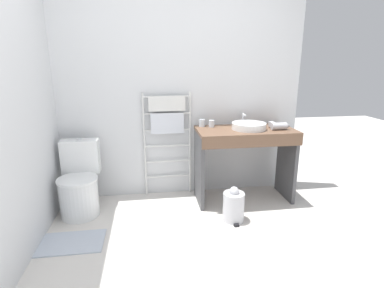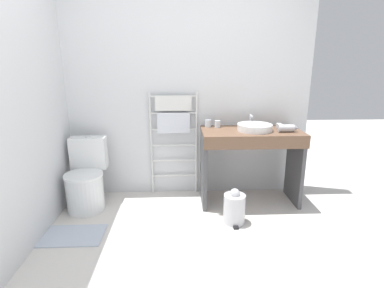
{
  "view_description": "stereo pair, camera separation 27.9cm",
  "coord_description": "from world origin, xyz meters",
  "px_view_note": "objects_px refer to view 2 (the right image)",
  "views": [
    {
      "loc": [
        -0.34,
        -1.88,
        1.57
      ],
      "look_at": [
        0.05,
        0.78,
        0.82
      ],
      "focal_mm": 28.0,
      "sensor_mm": 36.0,
      "label": 1
    },
    {
      "loc": [
        -0.06,
        -1.91,
        1.57
      ],
      "look_at": [
        0.05,
        0.78,
        0.82
      ],
      "focal_mm": 28.0,
      "sensor_mm": 36.0,
      "label": 2
    }
  ],
  "objects_px": {
    "cup_near_wall": "(208,123)",
    "hair_dryer": "(286,128)",
    "toilet": "(86,181)",
    "towel_radiator": "(174,123)",
    "sink_basin": "(255,127)",
    "cup_near_edge": "(217,124)",
    "trash_bin": "(234,208)"
  },
  "relations": [
    {
      "from": "cup_near_wall",
      "to": "hair_dryer",
      "type": "height_order",
      "value": "cup_near_wall"
    },
    {
      "from": "toilet",
      "to": "cup_near_wall",
      "type": "height_order",
      "value": "cup_near_wall"
    },
    {
      "from": "towel_radiator",
      "to": "cup_near_wall",
      "type": "bearing_deg",
      "value": -9.53
    },
    {
      "from": "towel_radiator",
      "to": "hair_dryer",
      "type": "xyz_separation_m",
      "value": [
        1.2,
        -0.33,
        0.01
      ]
    },
    {
      "from": "sink_basin",
      "to": "towel_radiator",
      "type": "bearing_deg",
      "value": 162.62
    },
    {
      "from": "sink_basin",
      "to": "cup_near_edge",
      "type": "distance_m",
      "value": 0.42
    },
    {
      "from": "trash_bin",
      "to": "cup_near_wall",
      "type": "bearing_deg",
      "value": 107.76
    },
    {
      "from": "hair_dryer",
      "to": "trash_bin",
      "type": "distance_m",
      "value": 1.02
    },
    {
      "from": "sink_basin",
      "to": "trash_bin",
      "type": "relative_size",
      "value": 1.03
    },
    {
      "from": "toilet",
      "to": "hair_dryer",
      "type": "bearing_deg",
      "value": -0.3
    },
    {
      "from": "cup_near_wall",
      "to": "cup_near_edge",
      "type": "relative_size",
      "value": 1.08
    },
    {
      "from": "toilet",
      "to": "trash_bin",
      "type": "bearing_deg",
      "value": -14.49
    },
    {
      "from": "cup_near_wall",
      "to": "sink_basin",
      "type": "bearing_deg",
      "value": -23.26
    },
    {
      "from": "towel_radiator",
      "to": "hair_dryer",
      "type": "relative_size",
      "value": 5.5
    },
    {
      "from": "cup_near_edge",
      "to": "trash_bin",
      "type": "height_order",
      "value": "cup_near_edge"
    },
    {
      "from": "towel_radiator",
      "to": "sink_basin",
      "type": "xyz_separation_m",
      "value": [
        0.88,
        -0.27,
        0.0
      ]
    },
    {
      "from": "cup_near_wall",
      "to": "towel_radiator",
      "type": "bearing_deg",
      "value": 170.47
    },
    {
      "from": "cup_near_wall",
      "to": "trash_bin",
      "type": "distance_m",
      "value": 1.0
    },
    {
      "from": "sink_basin",
      "to": "cup_near_wall",
      "type": "distance_m",
      "value": 0.53
    },
    {
      "from": "toilet",
      "to": "hair_dryer",
      "type": "relative_size",
      "value": 3.42
    },
    {
      "from": "cup_near_edge",
      "to": "hair_dryer",
      "type": "bearing_deg",
      "value": -18.12
    },
    {
      "from": "sink_basin",
      "to": "cup_near_edge",
      "type": "bearing_deg",
      "value": 155.66
    },
    {
      "from": "sink_basin",
      "to": "trash_bin",
      "type": "distance_m",
      "value": 0.89
    },
    {
      "from": "trash_bin",
      "to": "hair_dryer",
      "type": "bearing_deg",
      "value": 33.05
    },
    {
      "from": "toilet",
      "to": "towel_radiator",
      "type": "relative_size",
      "value": 0.62
    },
    {
      "from": "cup_near_edge",
      "to": "hair_dryer",
      "type": "distance_m",
      "value": 0.74
    },
    {
      "from": "toilet",
      "to": "towel_radiator",
      "type": "xyz_separation_m",
      "value": [
        0.95,
        0.32,
        0.57
      ]
    },
    {
      "from": "cup_near_edge",
      "to": "hair_dryer",
      "type": "relative_size",
      "value": 0.35
    },
    {
      "from": "hair_dryer",
      "to": "cup_near_wall",
      "type": "bearing_deg",
      "value": 161.73
    },
    {
      "from": "cup_near_wall",
      "to": "cup_near_edge",
      "type": "height_order",
      "value": "cup_near_wall"
    },
    {
      "from": "trash_bin",
      "to": "cup_near_edge",
      "type": "bearing_deg",
      "value": 99.65
    },
    {
      "from": "cup_near_wall",
      "to": "cup_near_edge",
      "type": "xyz_separation_m",
      "value": [
        0.11,
        -0.04,
        -0.0
      ]
    }
  ]
}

